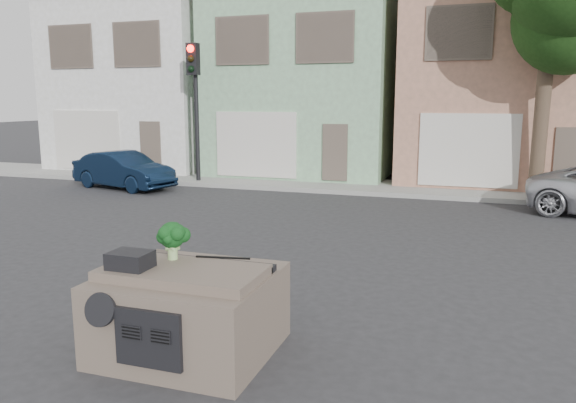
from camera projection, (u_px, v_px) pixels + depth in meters
The scene contains 12 objects.
ground_plane at pixel (274, 279), 9.80m from camera, with size 120.00×120.00×0.00m, color #303033.
sidewalk at pixel (378, 187), 19.57m from camera, with size 40.00×3.00×0.15m, color gray.
townhouse_white at pixel (159, 85), 26.11m from camera, with size 7.20×8.20×7.55m, color white.
townhouse_mint at pixel (314, 83), 23.74m from camera, with size 7.20×8.20×7.55m, color #88B68D.
townhouse_tan at pixel (503, 81), 21.37m from camera, with size 7.20×8.20×7.55m, color tan.
navy_sedan at pixel (125, 188), 19.79m from camera, with size 1.38×3.95×1.30m, color #0D1D35.
traffic_signal at pixel (195, 115), 20.24m from camera, with size 0.40×0.40×5.10m, color black.
tree_near at pixel (546, 60), 16.59m from camera, with size 4.40×4.00×8.50m, color #193811.
car_dashboard at pixel (190, 308), 6.90m from camera, with size 2.00×1.80×1.12m, color brown.
instrument_hump at pixel (130, 260), 6.64m from camera, with size 0.48×0.38×0.20m, color black.
wiper_arm at pixel (223, 258), 7.06m from camera, with size 0.70×0.03×0.02m, color black.
broccoli at pixel (172, 240), 6.98m from camera, with size 0.40×0.40×0.49m, color #0D3612.
Camera 1 is at (3.25, -8.82, 3.09)m, focal length 35.00 mm.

